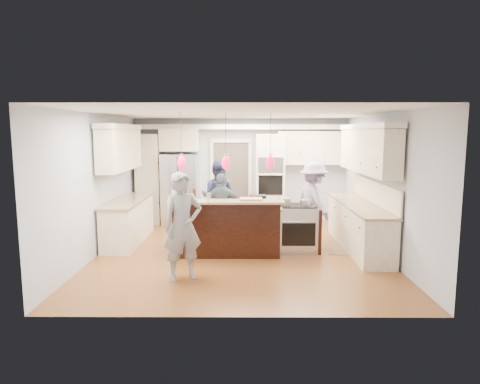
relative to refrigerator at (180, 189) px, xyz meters
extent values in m
plane|color=#975F29|center=(1.55, -2.64, -0.90)|extent=(6.00, 6.00, 0.00)
cube|color=#B2BCC6|center=(1.55, 0.36, 0.45)|extent=(5.50, 0.04, 2.70)
cube|color=#B2BCC6|center=(1.55, -5.64, 0.45)|extent=(5.50, 0.04, 2.70)
cube|color=#B2BCC6|center=(-1.20, -2.64, 0.45)|extent=(0.04, 6.00, 2.70)
cube|color=#B2BCC6|center=(4.30, -2.64, 0.45)|extent=(0.04, 6.00, 2.70)
cube|color=white|center=(1.55, -2.64, 1.80)|extent=(5.50, 6.00, 0.04)
cube|color=#B7B7BC|center=(0.00, 0.00, 0.00)|extent=(0.90, 0.70, 1.80)
cube|color=#FFF5CE|center=(2.30, 0.03, 0.25)|extent=(0.72, 0.64, 2.30)
cube|color=black|center=(2.30, -0.30, 0.65)|extent=(0.60, 0.02, 0.35)
cube|color=black|center=(2.30, -0.30, 0.15)|extent=(0.60, 0.02, 0.50)
cylinder|color=#B7B7BC|center=(2.30, -0.33, 0.40)|extent=(0.55, 0.02, 0.02)
cube|color=#FFF5CE|center=(-0.80, 0.06, 0.25)|extent=(0.60, 0.58, 2.30)
cube|color=#FFF5CE|center=(0.00, 0.06, 1.25)|extent=(0.95, 0.58, 0.55)
cube|color=#FFF5CE|center=(3.35, 0.18, 1.05)|extent=(1.70, 0.35, 0.85)
cube|color=beige|center=(1.55, 0.16, 1.58)|extent=(5.30, 0.38, 0.12)
cube|color=#4C443A|center=(1.30, 0.35, 0.15)|extent=(0.90, 0.06, 2.10)
cube|color=white|center=(1.30, 0.31, 1.23)|extent=(1.04, 0.06, 0.10)
cube|color=#FFF5CE|center=(3.95, -2.34, -0.46)|extent=(0.60, 3.00, 0.88)
cube|color=tan|center=(3.95, -2.34, 0.00)|extent=(0.64, 3.05, 0.04)
cube|color=#FFF5CE|center=(4.07, -2.34, 1.08)|extent=(0.35, 3.00, 0.85)
cube|color=beige|center=(4.06, -2.34, 1.56)|extent=(0.37, 3.10, 0.10)
cube|color=#FFF5CE|center=(-0.85, -1.84, -0.46)|extent=(0.60, 2.20, 0.88)
cube|color=tan|center=(-0.85, -1.84, 0.00)|extent=(0.64, 2.25, 0.04)
cube|color=#FFF5CE|center=(-0.97, -1.84, 1.08)|extent=(0.35, 2.20, 0.85)
cube|color=beige|center=(-0.96, -1.84, 1.56)|extent=(0.37, 2.30, 0.10)
cube|color=black|center=(1.30, -2.49, -0.46)|extent=(2.00, 1.00, 0.88)
cube|color=tan|center=(1.30, -2.49, 0.00)|extent=(2.10, 1.10, 0.04)
cube|color=black|center=(1.30, -3.05, -0.36)|extent=(2.00, 0.12, 1.08)
cube|color=tan|center=(1.30, -3.19, 0.20)|extent=(2.10, 0.42, 0.04)
cube|color=black|center=(1.90, -2.37, 0.11)|extent=(0.34, 0.27, 0.18)
cube|color=#B7B7BC|center=(2.68, -2.49, -0.45)|extent=(0.76, 0.66, 0.90)
cube|color=black|center=(2.68, -2.83, -0.50)|extent=(0.65, 0.01, 0.45)
cube|color=black|center=(2.68, -2.49, 0.01)|extent=(0.72, 0.59, 0.02)
cube|color=black|center=(3.09, -2.49, -0.46)|extent=(0.06, 0.71, 0.88)
cylinder|color=black|center=(0.50, -3.15, 1.43)|extent=(0.01, 0.01, 0.75)
ellipsoid|color=#DC0C48|center=(0.50, -3.15, 0.90)|extent=(0.15, 0.15, 0.26)
cylinder|color=black|center=(1.30, -3.15, 1.43)|extent=(0.01, 0.01, 0.75)
ellipsoid|color=#DC0C48|center=(1.30, -3.15, 0.90)|extent=(0.15, 0.15, 0.26)
cylinder|color=black|center=(2.10, -3.15, 1.43)|extent=(0.01, 0.01, 0.75)
ellipsoid|color=#DC0C48|center=(2.10, -3.15, 0.90)|extent=(0.15, 0.15, 0.26)
imported|color=gray|center=(0.65, -4.19, -0.04)|extent=(0.74, 0.64, 1.73)
imported|color=#282F4F|center=(1.04, -1.04, -0.05)|extent=(0.97, 0.84, 1.71)
imported|color=#42545C|center=(1.16, -1.79, -0.16)|extent=(0.91, 0.48, 1.48)
imported|color=#8F7CA7|center=(3.15, -1.65, -0.04)|extent=(0.95, 1.25, 1.71)
cube|color=olive|center=(3.67, -2.44, -0.89)|extent=(0.79, 1.01, 0.01)
cylinder|color=silver|center=(0.35, -3.22, 0.36)|extent=(0.08, 0.08, 0.28)
cylinder|color=#441C0C|center=(0.51, -3.10, 0.36)|extent=(0.09, 0.09, 0.28)
cylinder|color=#441C0C|center=(0.55, -3.19, 0.34)|extent=(0.08, 0.08, 0.23)
cylinder|color=#441C0C|center=(0.72, -3.15, 0.33)|extent=(0.07, 0.07, 0.22)
cylinder|color=#B7B7BC|center=(0.98, -3.17, 0.29)|extent=(0.08, 0.08, 0.14)
cube|color=tan|center=(1.76, -3.11, 0.24)|extent=(0.42, 0.30, 0.03)
cylinder|color=#B7B7BC|center=(2.44, -2.45, 0.09)|extent=(0.23, 0.23, 0.13)
cylinder|color=#B7B7BC|center=(2.84, -2.49, 0.07)|extent=(0.22, 0.22, 0.11)
camera|label=1|loc=(1.60, -10.83, 1.45)|focal=32.00mm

